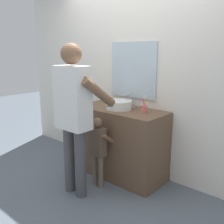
% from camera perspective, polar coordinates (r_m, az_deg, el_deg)
% --- Properties ---
extents(ground_plane, '(14.00, 14.00, 0.00)m').
position_cam_1_polar(ground_plane, '(3.43, -1.71, -15.00)').
color(ground_plane, slate).
extents(back_wall, '(4.40, 0.10, 2.70)m').
position_cam_1_polar(back_wall, '(3.50, 5.12, 8.78)').
color(back_wall, silver).
rests_on(back_wall, ground).
extents(vanity_cabinet, '(1.21, 0.54, 0.90)m').
position_cam_1_polar(vanity_cabinet, '(3.45, 1.65, -6.62)').
color(vanity_cabinet, brown).
rests_on(vanity_cabinet, ground).
extents(sink_basin, '(0.33, 0.33, 0.11)m').
position_cam_1_polar(sink_basin, '(3.29, 1.49, 1.59)').
color(sink_basin, silver).
rests_on(sink_basin, vanity_cabinet).
extents(faucet, '(0.18, 0.14, 0.18)m').
position_cam_1_polar(faucet, '(3.44, 3.66, 2.51)').
color(faucet, '#B7BABF').
rests_on(faucet, vanity_cabinet).
extents(toothbrush_cup, '(0.07, 0.07, 0.21)m').
position_cam_1_polar(toothbrush_cup, '(3.12, 7.01, 0.79)').
color(toothbrush_cup, '#D86666').
rests_on(toothbrush_cup, vanity_cabinet).
extents(child_toddler, '(0.27, 0.27, 0.86)m').
position_cam_1_polar(child_toddler, '(3.14, -3.05, -7.37)').
color(child_toddler, '#6B5B4C').
rests_on(child_toddler, ground).
extents(adult_parent, '(0.53, 0.56, 1.70)m').
position_cam_1_polar(adult_parent, '(2.87, -8.24, 1.02)').
color(adult_parent, '#47474C').
rests_on(adult_parent, ground).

